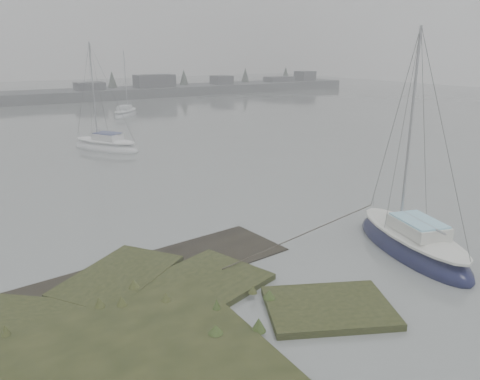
# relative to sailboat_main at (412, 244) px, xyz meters

# --- Properties ---
(ground) EXTENTS (160.00, 160.00, 0.00)m
(ground) POSITION_rel_sailboat_main_xyz_m (-5.89, 29.01, -0.27)
(ground) COLOR slate
(ground) RESTS_ON ground
(far_shoreline) EXTENTS (60.00, 8.00, 4.15)m
(far_shoreline) POSITION_rel_sailboat_main_xyz_m (20.96, 60.91, 0.58)
(far_shoreline) COLOR #4C4F51
(far_shoreline) RESTS_ON ground
(sailboat_main) EXTENTS (3.54, 6.38, 8.56)m
(sailboat_main) POSITION_rel_sailboat_main_xyz_m (0.00, 0.00, 0.00)
(sailboat_main) COLOR black
(sailboat_main) RESTS_ON ground
(sailboat_white) EXTENTS (4.64, 5.99, 8.23)m
(sailboat_white) POSITION_rel_sailboat_main_xyz_m (-4.27, 23.93, -0.01)
(sailboat_white) COLOR silver
(sailboat_white) RESTS_ON ground
(sailboat_far_b) EXTENTS (4.72, 5.28, 7.55)m
(sailboat_far_b) POSITION_rel_sailboat_main_xyz_m (2.87, 40.71, -0.03)
(sailboat_far_b) COLOR silver
(sailboat_far_b) RESTS_ON ground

